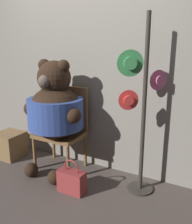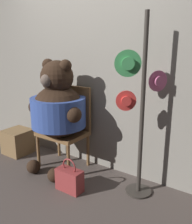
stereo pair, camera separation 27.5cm
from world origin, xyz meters
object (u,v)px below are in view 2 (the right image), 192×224
Objects in this scene: chair at (67,124)px; handbag_on_ground at (70,179)px; hat_display_rack at (139,111)px; teddy_bear at (58,108)px.

handbag_on_ground is at bearing -47.32° from chair.
handbag_on_ground is (-0.60, -0.39, -0.78)m from hat_display_rack.
chair is 0.78m from handbag_on_ground.
teddy_bear is 1.05m from hat_display_rack.
chair is at bearing 132.68° from handbag_on_ground.
chair is at bearing 174.95° from hat_display_rack.
chair is 0.29m from teddy_bear.
handbag_on_ground is (0.44, -0.32, -0.67)m from teddy_bear.
hat_display_rack reaches higher than chair.
teddy_bear is (0.01, -0.16, 0.24)m from chair.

